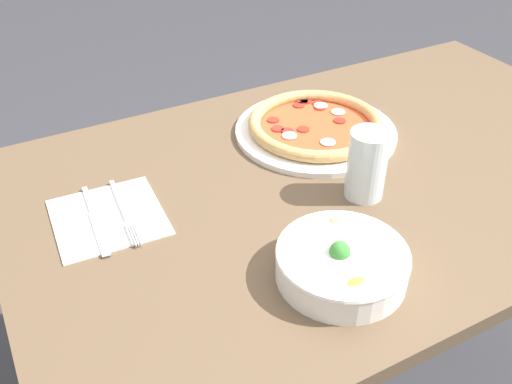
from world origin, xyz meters
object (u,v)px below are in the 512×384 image
(pizza, at_px, (316,127))
(fork, at_px, (123,210))
(glass, at_px, (367,165))
(bowl, at_px, (342,262))
(knife, at_px, (94,216))

(pizza, relative_size, fork, 1.77)
(pizza, bearing_deg, glass, 79.10)
(bowl, xyz_separation_m, glass, (-0.16, -0.16, 0.04))
(bowl, height_order, knife, bowl)
(bowl, distance_m, glass, 0.23)
(glass, bearing_deg, knife, -19.63)
(pizza, distance_m, glass, 0.24)
(bowl, height_order, glass, glass)
(pizza, xyz_separation_m, fork, (0.45, 0.07, -0.01))
(bowl, relative_size, knife, 1.00)
(pizza, height_order, fork, pizza)
(glass, bearing_deg, pizza, -100.90)
(knife, height_order, glass, glass)
(bowl, height_order, fork, bowl)
(glass, bearing_deg, fork, -21.02)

